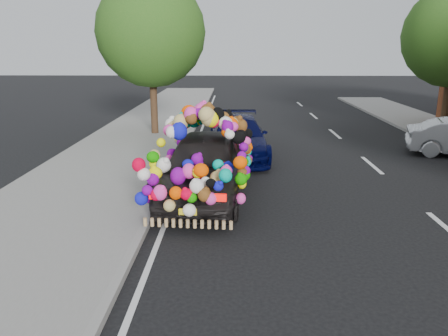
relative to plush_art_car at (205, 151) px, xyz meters
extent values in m
plane|color=black|center=(1.29, -2.00, -1.12)|extent=(100.00, 100.00, 0.00)
cube|color=gray|center=(-3.01, -2.00, -1.06)|extent=(4.00, 60.00, 0.12)
cube|color=gray|center=(-1.06, -2.00, -1.06)|extent=(0.15, 60.00, 0.13)
cylinder|color=#332114|center=(-2.51, 7.50, 0.24)|extent=(0.28, 0.28, 2.73)
sphere|color=#225717|center=(-2.51, 7.50, 2.91)|extent=(4.20, 4.20, 4.20)
cylinder|color=#332114|center=(9.29, 8.00, 0.20)|extent=(0.28, 0.28, 2.64)
imported|color=black|center=(0.00, 0.00, -0.35)|extent=(2.17, 4.64, 1.54)
cube|color=red|center=(-0.80, -2.22, -0.34)|extent=(0.22, 0.08, 0.14)
cube|color=red|center=(0.43, -2.32, -0.34)|extent=(0.22, 0.08, 0.14)
cube|color=yellow|center=(-0.18, -2.28, -0.64)|extent=(0.34, 0.07, 0.12)
imported|color=#040731|center=(0.81, 3.99, -0.47)|extent=(2.01, 4.55, 1.30)
camera|label=1|loc=(0.65, -9.91, 2.31)|focal=35.00mm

